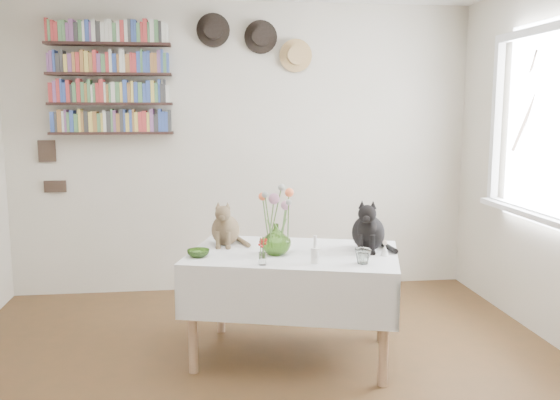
{
  "coord_description": "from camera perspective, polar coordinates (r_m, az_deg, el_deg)",
  "views": [
    {
      "loc": [
        -0.33,
        -2.93,
        1.6
      ],
      "look_at": [
        0.11,
        0.61,
        1.05
      ],
      "focal_mm": 38.0,
      "sensor_mm": 36.0,
      "label": 1
    }
  ],
  "objects": [
    {
      "name": "dining_table",
      "position": [
        3.83,
        1.31,
        -7.51
      ],
      "size": [
        1.48,
        1.16,
        0.7
      ],
      "color": "white",
      "rests_on": "room"
    },
    {
      "name": "green_bowl",
      "position": [
        3.69,
        -7.87,
        -5.09
      ],
      "size": [
        0.14,
        0.14,
        0.04
      ],
      "primitive_type": "imported",
      "rotation": [
        0.0,
        0.0,
        -0.0
      ],
      "color": "#71A840",
      "rests_on": "dining_table"
    },
    {
      "name": "room",
      "position": [
        2.97,
        -0.69,
        2.0
      ],
      "size": [
        4.08,
        4.58,
        2.58
      ],
      "color": "brown",
      "rests_on": "ground"
    },
    {
      "name": "porcelain_figurine",
      "position": [
        3.74,
        10.05,
        -4.66
      ],
      "size": [
        0.05,
        0.05,
        0.1
      ],
      "color": "white",
      "rests_on": "dining_table"
    },
    {
      "name": "drinking_glass",
      "position": [
        3.52,
        7.98,
        -5.38
      ],
      "size": [
        0.1,
        0.1,
        0.09
      ],
      "primitive_type": "imported",
      "rotation": [
        0.0,
        0.0,
        0.03
      ],
      "color": "white",
      "rests_on": "dining_table"
    },
    {
      "name": "window",
      "position": [
        4.38,
        24.55,
        5.32
      ],
      "size": [
        0.12,
        1.52,
        1.32
      ],
      "color": "white",
      "rests_on": "room"
    },
    {
      "name": "wall_art_plaques",
      "position": [
        5.34,
        -21.23,
        3.08
      ],
      "size": [
        0.21,
        0.02,
        0.44
      ],
      "color": "#38281E",
      "rests_on": "room"
    },
    {
      "name": "candlestick",
      "position": [
        3.5,
        3.37,
        -5.22
      ],
      "size": [
        0.05,
        0.05,
        0.17
      ],
      "color": "white",
      "rests_on": "dining_table"
    },
    {
      "name": "tabby_cat",
      "position": [
        3.97,
        -5.27,
        -2.09
      ],
      "size": [
        0.25,
        0.3,
        0.31
      ],
      "primitive_type": null,
      "rotation": [
        0.0,
        0.0,
        -0.17
      ],
      "color": "olive",
      "rests_on": "dining_table"
    },
    {
      "name": "black_cat",
      "position": [
        3.86,
        8.51,
        -2.23
      ],
      "size": [
        0.31,
        0.35,
        0.34
      ],
      "primitive_type": null,
      "rotation": [
        0.0,
        0.0,
        -0.35
      ],
      "color": "black",
      "rests_on": "dining_table"
    },
    {
      "name": "berry_jar",
      "position": [
        3.46,
        -1.7,
        -4.95
      ],
      "size": [
        0.05,
        0.05,
        0.18
      ],
      "color": "white",
      "rests_on": "dining_table"
    },
    {
      "name": "wall_hats",
      "position": [
        5.17,
        -2.22,
        15.07
      ],
      "size": [
        0.98,
        0.09,
        0.48
      ],
      "color": "black",
      "rests_on": "room"
    },
    {
      "name": "bookshelf_unit",
      "position": [
        5.15,
        -16.04,
        11.14
      ],
      "size": [
        1.0,
        0.16,
        0.91
      ],
      "color": "black",
      "rests_on": "room"
    },
    {
      "name": "flower_bouquet",
      "position": [
        3.66,
        -0.38,
        -0.05
      ],
      "size": [
        0.17,
        0.13,
        0.39
      ],
      "color": "#4C7233",
      "rests_on": "flower_vase"
    },
    {
      "name": "flower_vase",
      "position": [
        3.7,
        -0.37,
        -3.79
      ],
      "size": [
        0.22,
        0.22,
        0.19
      ],
      "primitive_type": "imported",
      "rotation": [
        0.0,
        0.0,
        -0.2
      ],
      "color": "#71A840",
      "rests_on": "dining_table"
    }
  ]
}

